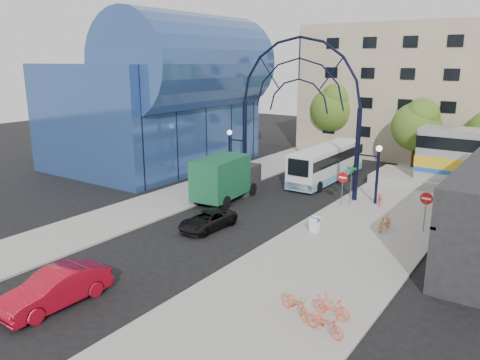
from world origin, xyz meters
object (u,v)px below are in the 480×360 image
Objects in this scene: gateway_arch at (299,84)px; city_bus at (327,163)px; black_suv at (207,220)px; bike_near_b at (385,222)px; bike_far_a at (296,303)px; tree_north_b at (334,107)px; bike_near_a at (380,198)px; tree_north_a at (418,124)px; bike_far_c at (325,323)px; do_not_enter_sign at (426,202)px; street_name_sign at (351,178)px; green_truck at (227,178)px; stop_sign at (343,181)px; red_sedan at (56,288)px; bike_far_b at (332,306)px; sandwich_board at (315,223)px.

city_bus is at bearing 83.12° from gateway_arch.
bike_near_b is (9.33, 5.80, 0.06)m from black_suv.
tree_north_b is at bearing 48.11° from bike_far_a.
tree_north_b is 4.65× the size of bike_near_a.
tree_north_a reaches higher than bike_far_c.
bike_far_a is at bearing -68.46° from city_bus.
bike_far_a is (-1.84, -13.04, -1.35)m from do_not_enter_sign.
bike_far_a is at bearing -75.78° from street_name_sign.
bike_near_a is (10.10, 5.12, -1.12)m from green_truck.
street_name_sign is at bearing -160.34° from bike_near_a.
black_suv is (-5.14, -9.00, -1.42)m from stop_sign.
gateway_arch is 8.45m from city_bus.
stop_sign is at bearing 16.07° from green_truck.
red_sedan is at bearing 145.91° from bike_far_a.
city_bus is (-4.63, 6.12, -0.56)m from street_name_sign.
gateway_arch is 2.82× the size of red_sedan.
black_suv is 2.43× the size of bike_near_b.
city_bus is at bearing 48.08° from bike_far_a.
bike_far_c is (1.58, -0.61, -0.04)m from bike_far_a.
do_not_enter_sign is 0.35× the size of tree_north_a.
tree_north_a is at bearing 21.90° from bike_far_c.
tree_north_a is 0.64× the size of city_bus.
bike_near_b is (8.42, -9.92, -0.93)m from city_bus.
bike_far_a is (2.22, -17.05, 0.05)m from bike_near_a.
street_name_sign is at bearing 18.66° from green_truck.
tree_north_a is 34.76m from red_sedan.
tree_north_b is 4.68× the size of bike_near_b.
bike_far_b is at bearing -44.98° from green_truck.
green_truck is (-9.27, -17.05, -2.91)m from tree_north_a.
bike_far_b is (4.35, -28.32, -3.99)m from tree_north_a.
black_suv is 0.86× the size of red_sedan.
stop_sign is 0.31× the size of tree_north_b.
street_name_sign is 0.67× the size of black_suv.
city_bus is 26.84m from red_sedan.
tree_north_a reaches higher than black_suv.
tree_north_a reaches higher than do_not_enter_sign.
sandwich_board is at bearing -68.46° from city_bus.
green_truck reaches higher than stop_sign.
bike_near_b is at bearing 39.83° from sandwich_board.
do_not_enter_sign is 14.20m from green_truck.
do_not_enter_sign reaches higher than black_suv.
bike_far_a is (4.36, -15.04, -1.37)m from stop_sign.
gateway_arch reaches higher than bike_far_b.
sandwich_board is 0.57× the size of bike_near_a.
green_truck is 17.71m from bike_far_b.
street_name_sign is 1.46× the size of bike_far_a.
city_bus is at bearing -127.61° from tree_north_a.
red_sedan is at bearing 125.85° from bike_far_c.
black_suv is (-0.91, -15.72, -0.99)m from city_bus.
stop_sign is 10.46m from black_suv.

